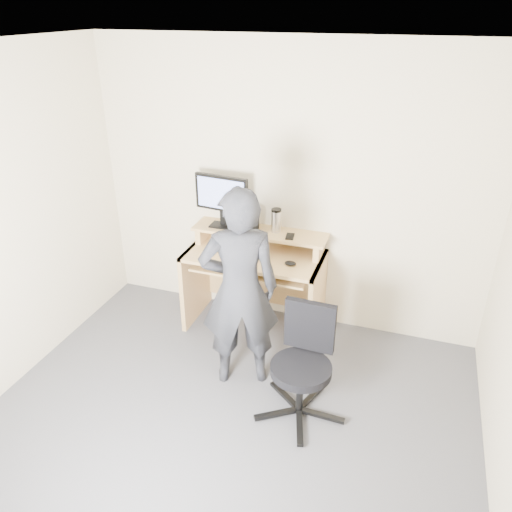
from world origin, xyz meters
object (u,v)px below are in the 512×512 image
Objects in this scene: desk at (257,270)px; monitor at (222,197)px; office_chair at (304,359)px; person at (239,290)px.

desk is 2.40× the size of monitor.
office_chair is at bearing -38.83° from monitor.
person is at bearing -54.49° from monitor.
person reaches higher than desk.
person is (0.13, -0.78, 0.26)m from desk.
monitor is at bearing 171.79° from desk.
desk is 0.73m from monitor.
person reaches higher than monitor.
office_chair is (1.02, -1.01, -0.74)m from monitor.
office_chair is (0.68, -0.97, -0.09)m from desk.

